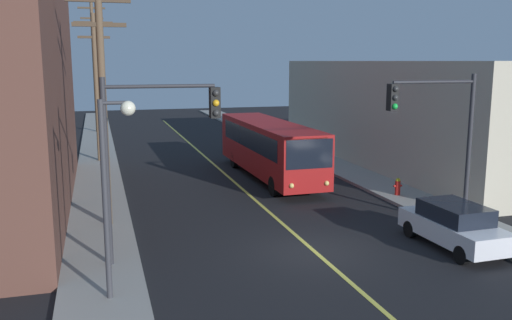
% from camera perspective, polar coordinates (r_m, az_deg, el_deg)
% --- Properties ---
extents(ground_plane, '(120.00, 120.00, 0.00)m').
position_cam_1_polar(ground_plane, '(19.78, 6.06, -9.41)').
color(ground_plane, black).
extents(sidewalk_left, '(2.50, 90.00, 0.15)m').
position_cam_1_polar(sidewalk_left, '(27.99, -15.98, -3.70)').
color(sidewalk_left, gray).
rests_on(sidewalk_left, ground).
extents(sidewalk_right, '(2.50, 90.00, 0.15)m').
position_cam_1_polar(sidewalk_right, '(31.47, 11.44, -1.98)').
color(sidewalk_right, gray).
rests_on(sidewalk_right, ground).
extents(lane_stripe_center, '(0.16, 60.00, 0.01)m').
position_cam_1_polar(lane_stripe_center, '(33.65, -3.61, -1.13)').
color(lane_stripe_center, '#D8CC4C').
rests_on(lane_stripe_center, ground).
extents(building_right_warehouse, '(12.00, 24.88, 6.64)m').
position_cam_1_polar(building_right_warehouse, '(38.35, 18.30, 4.78)').
color(building_right_warehouse, beige).
rests_on(building_right_warehouse, ground).
extents(city_bus, '(2.75, 12.19, 3.20)m').
position_cam_1_polar(city_bus, '(31.33, 1.36, 1.41)').
color(city_bus, maroon).
rests_on(city_bus, ground).
extents(parked_car_white, '(1.93, 4.45, 1.62)m').
position_cam_1_polar(parked_car_white, '(21.02, 19.89, -6.37)').
color(parked_car_white, silver).
rests_on(parked_car_white, ground).
extents(utility_pole_near, '(2.40, 0.28, 9.34)m').
position_cam_1_polar(utility_pole_near, '(22.16, -15.63, 6.44)').
color(utility_pole_near, brown).
rests_on(utility_pole_near, sidewalk_left).
extents(utility_pole_mid, '(2.40, 0.28, 9.48)m').
position_cam_1_polar(utility_pole_mid, '(37.22, -16.28, 7.92)').
color(utility_pole_mid, brown).
rests_on(utility_pole_mid, sidewalk_left).
extents(utility_pole_far, '(2.40, 0.28, 11.77)m').
position_cam_1_polar(utility_pole_far, '(52.94, -16.48, 9.77)').
color(utility_pole_far, brown).
rests_on(utility_pole_far, sidewalk_left).
extents(traffic_signal_left_corner, '(3.75, 0.48, 6.00)m').
position_cam_1_polar(traffic_signal_left_corner, '(17.75, -10.47, 2.54)').
color(traffic_signal_left_corner, '#2D2D33').
rests_on(traffic_signal_left_corner, sidewalk_left).
extents(traffic_signal_right_corner, '(3.75, 0.48, 6.00)m').
position_cam_1_polar(traffic_signal_right_corner, '(22.26, 18.30, 3.73)').
color(traffic_signal_right_corner, '#2D2D33').
rests_on(traffic_signal_right_corner, sidewalk_right).
extents(street_lamp_left, '(0.98, 0.40, 5.50)m').
position_cam_1_polar(street_lamp_left, '(15.19, -14.70, -1.06)').
color(street_lamp_left, '#38383D').
rests_on(street_lamp_left, sidewalk_left).
extents(fire_hydrant, '(0.44, 0.26, 0.84)m').
position_cam_1_polar(fire_hydrant, '(27.80, 14.51, -2.65)').
color(fire_hydrant, red).
rests_on(fire_hydrant, sidewalk_right).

